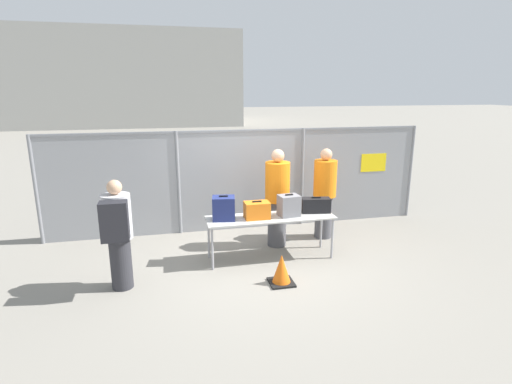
% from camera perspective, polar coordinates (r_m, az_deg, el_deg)
% --- Properties ---
extents(ground_plane, '(120.00, 120.00, 0.00)m').
position_cam_1_polar(ground_plane, '(6.97, 0.95, -9.87)').
color(ground_plane, gray).
extents(fence_section, '(7.90, 0.07, 2.09)m').
position_cam_1_polar(fence_section, '(8.27, -1.81, 2.06)').
color(fence_section, gray).
rests_on(fence_section, ground_plane).
extents(inspection_table, '(2.20, 0.63, 0.76)m').
position_cam_1_polar(inspection_table, '(6.86, 2.09, -4.01)').
color(inspection_table, '#B2B2AD').
rests_on(inspection_table, ground_plane).
extents(suitcase_navy, '(0.41, 0.36, 0.42)m').
position_cam_1_polar(suitcase_navy, '(6.66, -4.64, -2.32)').
color(suitcase_navy, navy).
rests_on(suitcase_navy, inspection_table).
extents(suitcase_orange, '(0.42, 0.28, 0.31)m').
position_cam_1_polar(suitcase_orange, '(6.72, 0.13, -2.61)').
color(suitcase_orange, orange).
rests_on(suitcase_orange, inspection_table).
extents(suitcase_grey, '(0.38, 0.31, 0.39)m').
position_cam_1_polar(suitcase_grey, '(6.86, 4.73, -1.95)').
color(suitcase_grey, slate).
rests_on(suitcase_grey, inspection_table).
extents(suitcase_black, '(0.53, 0.28, 0.28)m').
position_cam_1_polar(suitcase_black, '(7.12, 8.53, -1.88)').
color(suitcase_black, black).
rests_on(suitcase_black, inspection_table).
extents(traveler_hooded, '(0.41, 0.63, 1.65)m').
position_cam_1_polar(traveler_hooded, '(6.05, -19.15, -5.33)').
color(traveler_hooded, '#2D2D33').
rests_on(traveler_hooded, ground_plane).
extents(security_worker_near, '(0.45, 0.45, 1.83)m').
position_cam_1_polar(security_worker_near, '(7.37, 3.06, -0.71)').
color(security_worker_near, '#4C4C51').
rests_on(security_worker_near, ground_plane).
extents(security_worker_far, '(0.44, 0.44, 1.78)m').
position_cam_1_polar(security_worker_far, '(7.90, 9.77, -0.05)').
color(security_worker_far, '#4C4C51').
rests_on(security_worker_far, ground_plane).
extents(utility_trailer, '(4.17, 2.09, 0.71)m').
position_cam_1_polar(utility_trailer, '(11.10, -1.62, 1.66)').
color(utility_trailer, '#B2B2B7').
rests_on(utility_trailer, ground_plane).
extents(distant_hangar, '(17.90, 11.88, 7.29)m').
position_cam_1_polar(distant_hangar, '(37.43, -17.78, 14.99)').
color(distant_hangar, '#999993').
rests_on(distant_hangar, ground_plane).
extents(traffic_cone, '(0.37, 0.37, 0.47)m').
position_cam_1_polar(traffic_cone, '(6.17, 3.66, -11.12)').
color(traffic_cone, black).
rests_on(traffic_cone, ground_plane).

